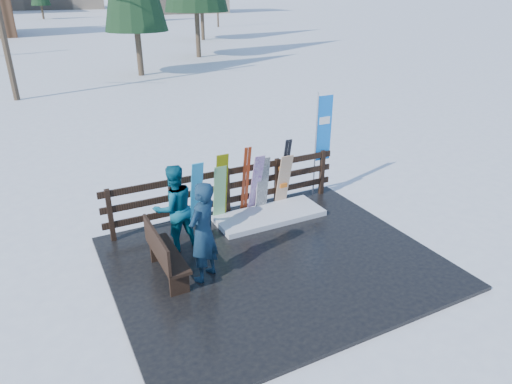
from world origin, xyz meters
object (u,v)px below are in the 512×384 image
snowboard_1 (220,194)px  snowboard_3 (256,184)px  snowboard_0 (196,194)px  rental_flag (322,132)px  snowboard_4 (263,185)px  person_front (203,232)px  person_back (174,208)px  snowboard_5 (284,181)px  bench (163,253)px  snowboard_2 (221,188)px

snowboard_1 → snowboard_3: (0.90, 0.00, 0.06)m
snowboard_0 → snowboard_1: size_ratio=1.17×
snowboard_3 → rental_flag: (1.94, 0.27, 0.87)m
snowboard_1 → rental_flag: rental_flag is taller
snowboard_4 → person_front: person_front is taller
snowboard_4 → person_back: (-2.30, -0.66, 0.21)m
snowboard_4 → person_front: bearing=-138.9°
snowboard_1 → snowboard_5: size_ratio=1.00×
person_front → snowboard_5: bearing=-179.6°
snowboard_3 → rental_flag: 2.14m
snowboard_4 → rental_flag: bearing=8.7°
snowboard_5 → bench: bearing=-155.1°
person_front → person_back: (-0.12, 1.24, -0.04)m
snowboard_1 → person_back: bearing=-151.7°
snowboard_0 → person_front: size_ratio=0.86×
bench → person_front: person_front is taller
rental_flag → person_front: bearing=-151.2°
snowboard_1 → person_front: person_front is taller
person_front → rental_flag: bearing=174.5°
snowboard_2 → snowboard_5: (1.59, 0.00, -0.14)m
bench → person_front: size_ratio=0.81×
snowboard_0 → rental_flag: 3.49m
rental_flag → snowboard_3: bearing=-172.1°
bench → snowboard_1: bearing=41.8°
snowboard_0 → person_back: bearing=-136.3°
snowboard_5 → rental_flag: bearing=12.6°
snowboard_5 → snowboard_2: bearing=-180.0°
bench → snowboard_2: 2.40m
snowboard_1 → snowboard_3: snowboard_3 is taller
snowboard_4 → person_back: person_back is taller
snowboard_1 → snowboard_3: bearing=0.0°
snowboard_5 → person_back: bearing=-167.0°
snowboard_1 → snowboard_2: snowboard_2 is taller
person_front → person_back: 1.24m
rental_flag → person_front: rental_flag is taller
snowboard_1 → snowboard_5: (1.63, 0.00, -0.01)m
snowboard_5 → rental_flag: size_ratio=0.52×
snowboard_5 → person_back: person_back is taller
bench → person_back: (0.52, 0.91, 0.37)m
snowboard_2 → snowboard_0: bearing=180.0°
snowboard_0 → snowboard_3: 1.44m
person_back → snowboard_3: bearing=-169.6°
bench → rental_flag: (4.59, 1.84, 1.09)m
snowboard_5 → person_front: (-2.74, -1.90, 0.26)m
person_front → person_back: size_ratio=1.05×
snowboard_1 → person_back: 1.41m
snowboard_3 → snowboard_5: snowboard_3 is taller
snowboard_3 → snowboard_4: bearing=-0.0°
snowboard_5 → person_front: bearing=-145.3°
rental_flag → bench: bearing=-158.2°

